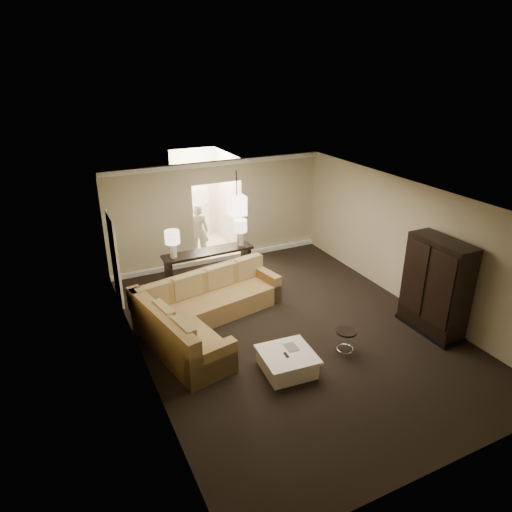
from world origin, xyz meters
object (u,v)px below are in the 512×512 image
sectional_sofa (203,312)px  person (198,228)px  console_table (209,264)px  armoire (435,289)px  drink_table (346,337)px  coffee_table (287,362)px

sectional_sofa → person: (1.16, 3.61, 0.48)m
console_table → armoire: bearing=-51.6°
sectional_sofa → drink_table: size_ratio=6.87×
console_table → person: size_ratio=1.30×
console_table → sectional_sofa: bearing=-114.8°
armoire → person: (-3.04, 5.71, -0.09)m
sectional_sofa → armoire: size_ratio=1.69×
sectional_sofa → person: person is taller
coffee_table → armoire: (3.34, -0.09, 0.77)m
sectional_sofa → console_table: size_ratio=1.49×
console_table → armoire: size_ratio=1.13×
drink_table → person: size_ratio=0.28×
drink_table → console_table: bearing=108.0°
armoire → drink_table: (-2.07, 0.09, -0.61)m
coffee_table → console_table: bearing=90.2°
coffee_table → person: size_ratio=0.58×
sectional_sofa → coffee_table: size_ratio=3.34×
coffee_table → drink_table: bearing=0.1°
person → console_table: bearing=99.8°
person → sectional_sofa: bearing=92.6°
coffee_table → person: person is taller
sectional_sofa → person: size_ratio=1.94×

